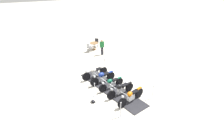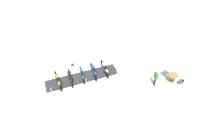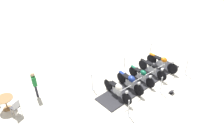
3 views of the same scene
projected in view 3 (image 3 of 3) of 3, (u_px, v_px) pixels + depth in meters
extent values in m
plane|color=beige|center=(141.00, 82.00, 13.91)|extent=(80.00, 80.00, 0.00)
cube|color=#28282D|center=(141.00, 81.00, 13.89)|extent=(3.71, 6.44, 0.05)
cylinder|color=black|center=(127.00, 99.00, 12.00)|extent=(0.69, 0.31, 0.69)
cylinder|color=black|center=(108.00, 85.00, 13.02)|extent=(0.69, 0.31, 0.69)
cube|color=silver|center=(117.00, 91.00, 12.49)|extent=(0.55, 0.34, 0.40)
ellipsoid|color=silver|center=(119.00, 87.00, 12.21)|extent=(0.55, 0.47, 0.34)
cube|color=black|center=(113.00, 84.00, 12.54)|extent=(0.53, 0.43, 0.08)
cube|color=silver|center=(108.00, 79.00, 12.81)|extent=(0.40, 0.24, 0.06)
cylinder|color=silver|center=(126.00, 94.00, 11.88)|extent=(0.28, 0.15, 0.59)
cylinder|color=silver|center=(126.00, 88.00, 11.72)|extent=(0.27, 0.74, 0.04)
sphere|color=silver|center=(127.00, 92.00, 11.77)|extent=(0.18, 0.18, 0.18)
cylinder|color=black|center=(139.00, 90.00, 12.62)|extent=(0.70, 0.34, 0.69)
cylinder|color=black|center=(121.00, 78.00, 13.58)|extent=(0.70, 0.34, 0.69)
cube|color=silver|center=(130.00, 83.00, 13.07)|extent=(0.53, 0.38, 0.42)
ellipsoid|color=navy|center=(132.00, 79.00, 12.78)|extent=(0.58, 0.49, 0.36)
cube|color=black|center=(126.00, 76.00, 13.10)|extent=(0.54, 0.45, 0.08)
cube|color=navy|center=(122.00, 73.00, 13.36)|extent=(0.41, 0.27, 0.06)
cylinder|color=silver|center=(138.00, 85.00, 12.50)|extent=(0.28, 0.15, 0.59)
cylinder|color=silver|center=(138.00, 80.00, 12.34)|extent=(0.22, 0.60, 0.04)
sphere|color=silver|center=(139.00, 83.00, 12.39)|extent=(0.18, 0.18, 0.18)
cylinder|color=black|center=(150.00, 83.00, 13.22)|extent=(0.64, 0.30, 0.64)
cylinder|color=black|center=(133.00, 71.00, 14.18)|extent=(0.64, 0.30, 0.64)
cube|color=silver|center=(141.00, 76.00, 13.67)|extent=(0.57, 0.36, 0.40)
ellipsoid|color=#0F5138|center=(143.00, 73.00, 13.40)|extent=(0.50, 0.41, 0.29)
cube|color=black|center=(138.00, 70.00, 13.72)|extent=(0.50, 0.39, 0.08)
cube|color=#0F5138|center=(133.00, 67.00, 13.98)|extent=(0.37, 0.24, 0.06)
cylinder|color=silver|center=(150.00, 78.00, 13.12)|extent=(0.31, 0.16, 0.54)
cylinder|color=silver|center=(149.00, 73.00, 12.98)|extent=(0.24, 0.64, 0.04)
sphere|color=silver|center=(150.00, 77.00, 13.03)|extent=(0.18, 0.18, 0.18)
cylinder|color=black|center=(162.00, 76.00, 13.77)|extent=(0.68, 0.32, 0.68)
cylinder|color=black|center=(143.00, 65.00, 14.78)|extent=(0.68, 0.32, 0.68)
cube|color=silver|center=(152.00, 69.00, 14.24)|extent=(0.56, 0.35, 0.43)
ellipsoid|color=black|center=(154.00, 65.00, 13.95)|extent=(0.53, 0.46, 0.33)
cube|color=black|center=(148.00, 63.00, 14.29)|extent=(0.58, 0.45, 0.08)
cube|color=black|center=(143.00, 60.00, 14.57)|extent=(0.39, 0.24, 0.06)
cylinder|color=silver|center=(161.00, 71.00, 13.65)|extent=(0.29, 0.16, 0.58)
cylinder|color=silver|center=(161.00, 66.00, 13.50)|extent=(0.25, 0.64, 0.04)
sphere|color=silver|center=(162.00, 70.00, 13.55)|extent=(0.18, 0.18, 0.18)
cylinder|color=black|center=(172.00, 68.00, 14.38)|extent=(0.71, 0.42, 0.72)
cylinder|color=black|center=(152.00, 59.00, 15.32)|extent=(0.71, 0.42, 0.72)
cube|color=silver|center=(162.00, 63.00, 14.83)|extent=(0.58, 0.43, 0.40)
ellipsoid|color=#D16B0F|center=(164.00, 60.00, 14.56)|extent=(0.52, 0.47, 0.31)
cube|color=black|center=(158.00, 58.00, 14.88)|extent=(0.60, 0.48, 0.08)
cube|color=#D16B0F|center=(152.00, 54.00, 15.09)|extent=(0.42, 0.31, 0.06)
cylinder|color=silver|center=(172.00, 64.00, 14.25)|extent=(0.28, 0.18, 0.61)
cylinder|color=silver|center=(172.00, 59.00, 14.08)|extent=(0.30, 0.58, 0.04)
sphere|color=silver|center=(173.00, 62.00, 14.14)|extent=(0.18, 0.18, 0.18)
cylinder|color=silver|center=(160.00, 92.00, 13.02)|extent=(0.28, 0.28, 0.03)
cylinder|color=silver|center=(161.00, 85.00, 12.72)|extent=(0.05, 0.05, 1.04)
sphere|color=silver|center=(162.00, 78.00, 12.40)|extent=(0.09, 0.09, 0.09)
cylinder|color=silver|center=(185.00, 74.00, 14.54)|extent=(0.29, 0.29, 0.03)
cylinder|color=silver|center=(186.00, 67.00, 14.24)|extent=(0.05, 0.05, 1.04)
sphere|color=silver|center=(188.00, 60.00, 13.93)|extent=(0.09, 0.09, 0.09)
cylinder|color=silver|center=(128.00, 116.00, 11.50)|extent=(0.34, 0.34, 0.03)
cylinder|color=silver|center=(129.00, 108.00, 11.20)|extent=(0.05, 0.05, 1.01)
sphere|color=silver|center=(129.00, 101.00, 10.90)|extent=(0.09, 0.09, 0.09)
cylinder|color=silver|center=(93.00, 89.00, 13.26)|extent=(0.28, 0.28, 0.03)
cylinder|color=silver|center=(92.00, 83.00, 12.97)|extent=(0.05, 0.05, 0.99)
sphere|color=silver|center=(92.00, 75.00, 12.67)|extent=(0.09, 0.09, 0.09)
cylinder|color=silver|center=(124.00, 72.00, 14.78)|extent=(0.36, 0.36, 0.03)
cylinder|color=silver|center=(124.00, 65.00, 14.48)|extent=(0.05, 0.05, 1.03)
sphere|color=silver|center=(125.00, 58.00, 14.17)|extent=(0.09, 0.09, 0.09)
cylinder|color=silver|center=(150.00, 57.00, 16.30)|extent=(0.30, 0.30, 0.03)
cylinder|color=silver|center=(150.00, 51.00, 16.01)|extent=(0.05, 0.05, 1.01)
sphere|color=silver|center=(151.00, 44.00, 15.70)|extent=(0.09, 0.09, 0.09)
cube|color=#333338|center=(171.00, 93.00, 12.98)|extent=(0.30, 0.36, 0.02)
cube|color=black|center=(171.00, 91.00, 12.91)|extent=(0.31, 0.35, 0.13)
cylinder|color=olive|center=(8.00, 108.00, 11.93)|extent=(0.48, 0.48, 0.02)
cylinder|color=olive|center=(6.00, 104.00, 11.73)|extent=(0.07, 0.07, 0.69)
cylinder|color=olive|center=(4.00, 98.00, 11.53)|extent=(0.87, 0.87, 0.03)
cylinder|color=#B7B7BC|center=(11.00, 111.00, 11.44)|extent=(0.03, 0.03, 0.48)
cylinder|color=#B7B7BC|center=(17.00, 107.00, 11.68)|extent=(0.03, 0.03, 0.48)
cylinder|color=#B7B7BC|center=(16.00, 114.00, 11.30)|extent=(0.03, 0.03, 0.48)
cylinder|color=#B7B7BC|center=(21.00, 110.00, 11.54)|extent=(0.03, 0.03, 0.48)
cube|color=#3F3F47|center=(15.00, 107.00, 11.34)|extent=(0.56, 0.56, 0.04)
cube|color=#B7B7BC|center=(16.00, 105.00, 11.13)|extent=(0.27, 0.33, 0.42)
cylinder|color=#23232D|center=(36.00, 90.00, 12.60)|extent=(0.12, 0.12, 0.83)
cylinder|color=#23232D|center=(37.00, 91.00, 12.50)|extent=(0.12, 0.12, 0.83)
cube|color=#1E7233|center=(34.00, 81.00, 12.15)|extent=(0.42, 0.27, 0.57)
sphere|color=tan|center=(32.00, 75.00, 11.93)|extent=(0.22, 0.22, 0.22)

